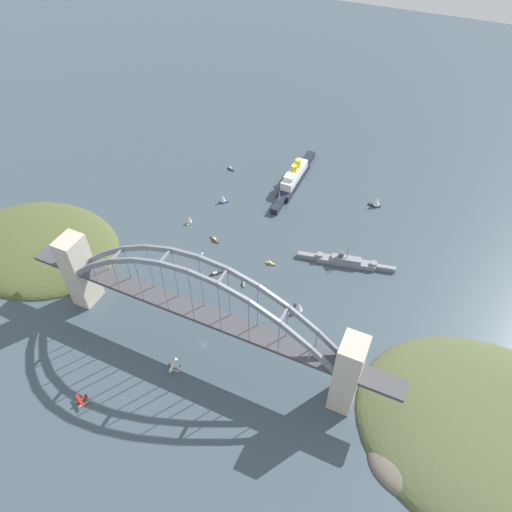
{
  "coord_description": "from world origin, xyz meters",
  "views": [
    {
      "loc": [
        103.22,
        -143.09,
        251.95
      ],
      "look_at": [
        0.0,
        79.32,
        8.0
      ],
      "focal_mm": 32.97,
      "sensor_mm": 36.0,
      "label": 1
    }
  ],
  "objects_px": {
    "small_boat_6": "(216,273)",
    "small_boat_1": "(215,239)",
    "ocean_liner": "(294,178)",
    "small_boat_7": "(189,220)",
    "small_boat_2": "(223,198)",
    "small_boat_8": "(299,307)",
    "small_boat_3": "(376,201)",
    "small_boat_0": "(202,255)",
    "small_boat_4": "(271,263)",
    "small_boat_5": "(244,283)",
    "harbor_arch_bridge": "(200,314)",
    "seaplane_taxiing_near_bridge": "(175,366)",
    "seaplane_second_in_formation": "(82,401)",
    "naval_cruiser": "(345,261)",
    "small_boat_9": "(231,169)"
  },
  "relations": [
    {
      "from": "small_boat_2",
      "to": "small_boat_8",
      "type": "xyz_separation_m",
      "value": [
        101.88,
        -84.13,
        0.69
      ]
    },
    {
      "from": "harbor_arch_bridge",
      "to": "small_boat_8",
      "type": "bearing_deg",
      "value": 48.07
    },
    {
      "from": "ocean_liner",
      "to": "small_boat_4",
      "type": "relative_size",
      "value": 13.46
    },
    {
      "from": "small_boat_5",
      "to": "small_boat_4",
      "type": "bearing_deg",
      "value": 69.99
    },
    {
      "from": "small_boat_1",
      "to": "small_boat_2",
      "type": "height_order",
      "value": "small_boat_2"
    },
    {
      "from": "small_boat_1",
      "to": "small_boat_8",
      "type": "distance_m",
      "value": 93.83
    },
    {
      "from": "ocean_liner",
      "to": "small_boat_0",
      "type": "xyz_separation_m",
      "value": [
        -29.12,
        -115.69,
        -5.38
      ]
    },
    {
      "from": "naval_cruiser",
      "to": "seaplane_second_in_formation",
      "type": "height_order",
      "value": "naval_cruiser"
    },
    {
      "from": "small_boat_7",
      "to": "naval_cruiser",
      "type": "bearing_deg",
      "value": 3.9
    },
    {
      "from": "small_boat_1",
      "to": "small_boat_3",
      "type": "bearing_deg",
      "value": 42.65
    },
    {
      "from": "small_boat_4",
      "to": "small_boat_7",
      "type": "height_order",
      "value": "small_boat_7"
    },
    {
      "from": "harbor_arch_bridge",
      "to": "naval_cruiser",
      "type": "distance_m",
      "value": 126.19
    },
    {
      "from": "seaplane_second_in_formation",
      "to": "small_boat_9",
      "type": "distance_m",
      "value": 247.32
    },
    {
      "from": "small_boat_2",
      "to": "small_boat_1",
      "type": "bearing_deg",
      "value": -70.08
    },
    {
      "from": "seaplane_second_in_formation",
      "to": "small_boat_5",
      "type": "relative_size",
      "value": 1.21
    },
    {
      "from": "small_boat_2",
      "to": "small_boat_8",
      "type": "height_order",
      "value": "small_boat_8"
    },
    {
      "from": "ocean_liner",
      "to": "small_boat_7",
      "type": "relative_size",
      "value": 12.13
    },
    {
      "from": "ocean_liner",
      "to": "small_boat_9",
      "type": "distance_m",
      "value": 61.78
    },
    {
      "from": "ocean_liner",
      "to": "small_boat_2",
      "type": "relative_size",
      "value": 10.53
    },
    {
      "from": "seaplane_taxiing_near_bridge",
      "to": "small_boat_5",
      "type": "distance_m",
      "value": 80.7
    },
    {
      "from": "naval_cruiser",
      "to": "small_boat_2",
      "type": "xyz_separation_m",
      "value": [
        -117.12,
        27.14,
        1.34
      ]
    },
    {
      "from": "small_boat_8",
      "to": "small_boat_2",
      "type": "bearing_deg",
      "value": 140.45
    },
    {
      "from": "small_boat_1",
      "to": "small_boat_6",
      "type": "relative_size",
      "value": 1.12
    },
    {
      "from": "small_boat_0",
      "to": "small_boat_7",
      "type": "relative_size",
      "value": 0.94
    },
    {
      "from": "small_boat_6",
      "to": "small_boat_9",
      "type": "height_order",
      "value": "small_boat_9"
    },
    {
      "from": "harbor_arch_bridge",
      "to": "seaplane_taxiing_near_bridge",
      "type": "relative_size",
      "value": 23.58
    },
    {
      "from": "small_boat_2",
      "to": "small_boat_3",
      "type": "height_order",
      "value": "small_boat_3"
    },
    {
      "from": "seaplane_second_in_formation",
      "to": "small_boat_8",
      "type": "xyz_separation_m",
      "value": [
        89.07,
        115.2,
        2.74
      ]
    },
    {
      "from": "small_boat_2",
      "to": "small_boat_4",
      "type": "distance_m",
      "value": 84.12
    },
    {
      "from": "small_boat_8",
      "to": "small_boat_1",
      "type": "bearing_deg",
      "value": 155.65
    },
    {
      "from": "small_boat_6",
      "to": "small_boat_8",
      "type": "xyz_separation_m",
      "value": [
        67.28,
        -6.9,
        4.19
      ]
    },
    {
      "from": "small_boat_3",
      "to": "small_boat_6",
      "type": "xyz_separation_m",
      "value": [
        -85.71,
        -127.4,
        -4.12
      ]
    },
    {
      "from": "seaplane_taxiing_near_bridge",
      "to": "small_boat_3",
      "type": "bearing_deg",
      "value": 71.18
    },
    {
      "from": "small_boat_3",
      "to": "small_boat_5",
      "type": "bearing_deg",
      "value": -116.33
    },
    {
      "from": "small_boat_3",
      "to": "small_boat_0",
      "type": "bearing_deg",
      "value": -132.28
    },
    {
      "from": "small_boat_6",
      "to": "small_boat_1",
      "type": "bearing_deg",
      "value": 119.71
    },
    {
      "from": "seaplane_second_in_formation",
      "to": "small_boat_6",
      "type": "relative_size",
      "value": 1.06
    },
    {
      "from": "small_boat_4",
      "to": "small_boat_8",
      "type": "height_order",
      "value": "small_boat_8"
    },
    {
      "from": "ocean_liner",
      "to": "small_boat_1",
      "type": "xyz_separation_m",
      "value": [
        -28.62,
        -96.61,
        -5.2
      ]
    },
    {
      "from": "small_boat_3",
      "to": "small_boat_6",
      "type": "height_order",
      "value": "small_boat_3"
    },
    {
      "from": "seaplane_taxiing_near_bridge",
      "to": "small_boat_4",
      "type": "xyz_separation_m",
      "value": [
        17.28,
        106.44,
        -1.3
      ]
    },
    {
      "from": "small_boat_1",
      "to": "small_boat_4",
      "type": "bearing_deg",
      "value": -6.22
    },
    {
      "from": "seaplane_taxiing_near_bridge",
      "to": "small_boat_2",
      "type": "relative_size",
      "value": 1.13
    },
    {
      "from": "small_boat_0",
      "to": "small_boat_4",
      "type": "relative_size",
      "value": 1.05
    },
    {
      "from": "seaplane_second_in_formation",
      "to": "small_boat_5",
      "type": "xyz_separation_m",
      "value": [
        44.51,
        122.24,
        -1.32
      ]
    },
    {
      "from": "small_boat_2",
      "to": "small_boat_6",
      "type": "height_order",
      "value": "small_boat_2"
    },
    {
      "from": "small_boat_9",
      "to": "small_boat_7",
      "type": "bearing_deg",
      "value": -86.95
    },
    {
      "from": "small_boat_0",
      "to": "small_boat_3",
      "type": "bearing_deg",
      "value": 47.72
    },
    {
      "from": "small_boat_6",
      "to": "small_boat_9",
      "type": "bearing_deg",
      "value": 112.38
    },
    {
      "from": "small_boat_6",
      "to": "small_boat_5",
      "type": "bearing_deg",
      "value": 0.37
    }
  ]
}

